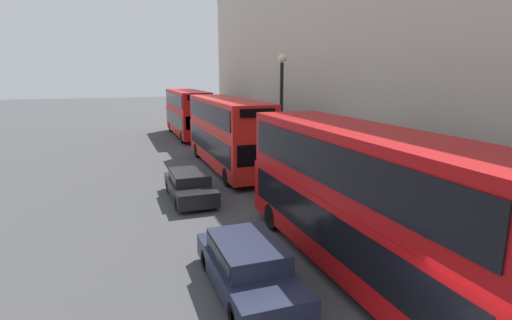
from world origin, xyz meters
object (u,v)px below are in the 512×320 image
at_px(bus_leading, 365,197).
at_px(car_dark_sedan, 248,264).
at_px(bus_third_in_queue, 187,111).
at_px(pedestrian, 250,148).
at_px(car_hatchback, 190,184).
at_px(bus_second_in_queue, 227,131).

xyz_separation_m(bus_leading, car_dark_sedan, (-3.40, 0.34, -1.65)).
height_order(bus_third_in_queue, pedestrian, bus_third_in_queue).
relative_size(car_dark_sedan, car_hatchback, 1.05).
bearing_deg(car_hatchback, car_dark_sedan, -90.00).
distance_m(car_dark_sedan, car_hatchback, 8.60).
distance_m(bus_second_in_queue, car_dark_sedan, 14.52).
relative_size(bus_third_in_queue, car_dark_sedan, 2.21).
xyz_separation_m(bus_second_in_queue, bus_third_in_queue, (0.00, 13.69, -0.02)).
bearing_deg(bus_leading, bus_third_in_queue, 90.00).
bearing_deg(bus_third_in_queue, bus_second_in_queue, -90.00).
height_order(car_dark_sedan, pedestrian, pedestrian).
height_order(bus_second_in_queue, car_dark_sedan, bus_second_in_queue).
bearing_deg(pedestrian, bus_second_in_queue, -138.19).
bearing_deg(bus_leading, bus_second_in_queue, 90.00).
bearing_deg(car_dark_sedan, car_hatchback, 90.00).
distance_m(bus_second_in_queue, car_hatchback, 6.61).
distance_m(bus_third_in_queue, car_hatchback, 19.48).
bearing_deg(car_hatchback, bus_leading, -69.18).
bearing_deg(bus_third_in_queue, pedestrian, -79.87).
xyz_separation_m(car_dark_sedan, car_hatchback, (0.00, 8.60, -0.03)).
height_order(bus_leading, car_hatchback, bus_leading).
bearing_deg(bus_third_in_queue, car_dark_sedan, -97.00).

